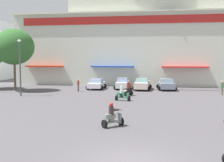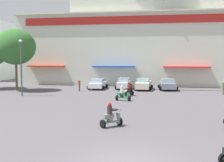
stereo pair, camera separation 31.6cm
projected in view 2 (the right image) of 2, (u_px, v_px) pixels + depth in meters
The scene contains 13 objects.
ground_plane at pixel (144, 107), 24.21m from camera, with size 128.00×128.00×0.00m, color #534F53.
colonial_building at pixel (152, 32), 47.02m from camera, with size 42.34×19.30×19.79m.
plaza_tree_0 at pixel (16, 47), 35.42m from camera, with size 5.13×4.87×7.97m.
parked_car_0 at pixel (98, 84), 37.77m from camera, with size 2.48×4.09×1.38m.
parked_car_1 at pixel (124, 83), 37.69m from camera, with size 2.32×3.93×1.54m.
parked_car_2 at pixel (143, 84), 36.87m from camera, with size 2.52×4.48×1.52m.
parked_car_3 at pixel (168, 84), 36.70m from camera, with size 2.65×4.24×1.48m.
scooter_rider_4 at pixel (123, 95), 27.69m from camera, with size 1.55×0.83×1.53m.
scooter_rider_7 at pixel (111, 117), 17.40m from camera, with size 1.39×1.34×1.56m.
scooter_rider_8 at pixel (129, 90), 31.17m from camera, with size 0.99×1.51×1.58m.
pedestrian_0 at pixel (223, 87), 31.89m from camera, with size 0.51×0.51×1.63m.
pedestrian_2 at pixel (79, 84), 35.16m from camera, with size 0.41×0.41×1.57m.
streetlamp_near at pixel (21, 63), 30.92m from camera, with size 0.40×0.40×6.29m.
Camera 2 is at (1.26, -11.04, 4.42)m, focal length 44.34 mm.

